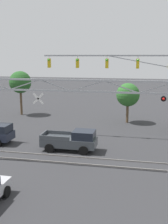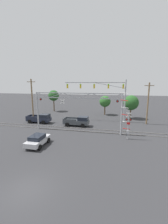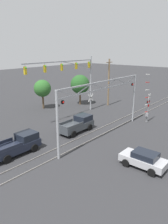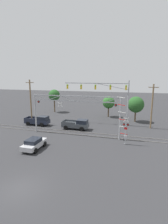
% 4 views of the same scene
% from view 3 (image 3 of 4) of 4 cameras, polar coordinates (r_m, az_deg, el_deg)
% --- Properties ---
extents(rail_track_near, '(80.00, 0.08, 0.10)m').
position_cam_3_polar(rail_track_near, '(26.79, 4.50, -5.99)').
color(rail_track_near, gray).
rests_on(rail_track_near, ground_plane).
extents(rail_track_far, '(80.00, 0.08, 0.10)m').
position_cam_3_polar(rail_track_far, '(27.58, 2.08, -5.27)').
color(rail_track_far, gray).
rests_on(rail_track_far, ground_plane).
extents(crossing_gantry, '(14.93, 0.29, 6.69)m').
position_cam_3_polar(crossing_gantry, '(25.22, 5.24, 3.53)').
color(crossing_gantry, '#9EA0A5').
rests_on(crossing_gantry, ground_plane).
extents(crossing_signal_mast, '(1.86, 0.35, 6.96)m').
position_cam_3_polar(crossing_signal_mast, '(31.96, 16.26, 1.31)').
color(crossing_signal_mast, '#9EA0A5').
rests_on(crossing_signal_mast, ground_plane).
extents(traffic_signal_span, '(13.28, 0.39, 8.99)m').
position_cam_3_polar(traffic_signal_span, '(33.59, -2.18, 9.98)').
color(traffic_signal_span, '#9EA0A5').
rests_on(traffic_signal_span, ground_plane).
extents(pickup_truck_lead, '(4.94, 2.17, 1.91)m').
position_cam_3_polar(pickup_truck_lead, '(27.66, -1.66, -3.19)').
color(pickup_truck_lead, '#3D4247').
rests_on(pickup_truck_lead, ground_plane).
extents(pickup_truck_following, '(4.98, 2.17, 1.91)m').
position_cam_3_polar(pickup_truck_following, '(23.02, -16.87, -8.14)').
color(pickup_truck_following, '#1E2333').
rests_on(pickup_truck_following, ground_plane).
extents(sedan_waiting, '(2.07, 4.04, 1.49)m').
position_cam_3_polar(sedan_waiting, '(20.44, 15.32, -11.79)').
color(sedan_waiting, '#B7B7BC').
rests_on(sedan_waiting, ground_plane).
extents(utility_pole_right, '(1.80, 0.28, 8.39)m').
position_cam_3_polar(utility_pole_right, '(39.82, 6.46, 7.82)').
color(utility_pole_right, brown).
rests_on(utility_pole_right, ground_plane).
extents(background_tree_beyond_span, '(2.92, 2.92, 5.03)m').
position_cam_3_polar(background_tree_beyond_span, '(38.19, -10.81, 6.06)').
color(background_tree_beyond_span, brown).
rests_on(background_tree_beyond_span, ground_plane).
extents(background_tree_far_left_verge, '(3.48, 3.48, 5.53)m').
position_cam_3_polar(background_tree_far_left_verge, '(40.29, -1.04, 7.22)').
color(background_tree_far_left_verge, brown).
rests_on(background_tree_far_left_verge, ground_plane).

